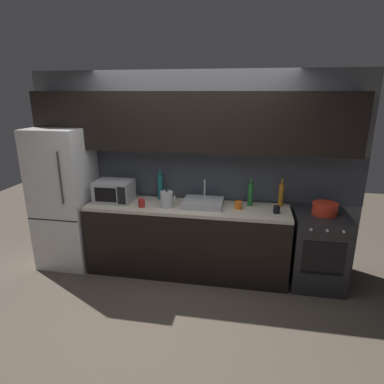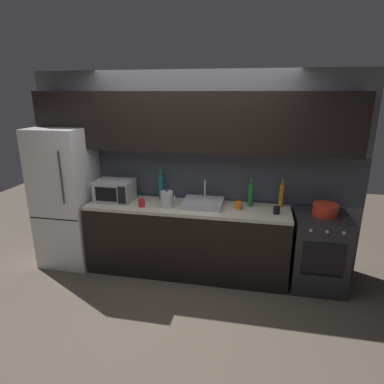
{
  "view_description": "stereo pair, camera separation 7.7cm",
  "coord_description": "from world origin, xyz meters",
  "views": [
    {
      "loc": [
        0.74,
        -2.82,
        2.24
      ],
      "look_at": [
        0.07,
        0.9,
        1.08
      ],
      "focal_mm": 30.69,
      "sensor_mm": 36.0,
      "label": 1
    },
    {
      "loc": [
        0.81,
        -2.81,
        2.24
      ],
      "look_at": [
        0.07,
        0.9,
        1.08
      ],
      "focal_mm": 30.69,
      "sensor_mm": 36.0,
      "label": 2
    }
  ],
  "objects": [
    {
      "name": "mug_dark",
      "position": [
        1.07,
        0.84,
        0.94
      ],
      "size": [
        0.07,
        0.07,
        0.09
      ],
      "primitive_type": "cylinder",
      "color": "black",
      "rests_on": "counter_run"
    },
    {
      "name": "mug_orange",
      "position": [
        0.63,
        0.91,
        0.95
      ],
      "size": [
        0.09,
        0.09,
        0.09
      ],
      "primitive_type": "cylinder",
      "color": "orange",
      "rests_on": "counter_run"
    },
    {
      "name": "wine_bottle_green",
      "position": [
        0.76,
        1.05,
        1.05
      ],
      "size": [
        0.06,
        0.06,
        0.35
      ],
      "color": "#1E6B2D",
      "rests_on": "counter_run"
    },
    {
      "name": "kettle",
      "position": [
        -0.23,
        0.83,
        1.0
      ],
      "size": [
        0.19,
        0.15,
        0.22
      ],
      "color": "#B7BABF",
      "rests_on": "counter_run"
    },
    {
      "name": "ground_plane",
      "position": [
        0.0,
        0.0,
        0.0
      ],
      "size": [
        10.0,
        10.0,
        0.0
      ],
      "primitive_type": "plane",
      "color": "#4C4238"
    },
    {
      "name": "refrigerator",
      "position": [
        -1.62,
        0.9,
        0.91
      ],
      "size": [
        0.68,
        0.69,
        1.82
      ],
      "color": "white",
      "rests_on": "ground"
    },
    {
      "name": "mug_red",
      "position": [
        -0.53,
        0.77,
        0.95
      ],
      "size": [
        0.08,
        0.08,
        0.1
      ],
      "primitive_type": "cylinder",
      "color": "#A82323",
      "rests_on": "counter_run"
    },
    {
      "name": "oven_range",
      "position": [
        1.58,
        0.9,
        0.45
      ],
      "size": [
        0.6,
        0.62,
        0.9
      ],
      "color": "#232326",
      "rests_on": "ground"
    },
    {
      "name": "microwave",
      "position": [
        -0.94,
        0.92,
        1.04
      ],
      "size": [
        0.46,
        0.35,
        0.27
      ],
      "color": "#A8AAAF",
      "rests_on": "counter_run"
    },
    {
      "name": "sink_basin",
      "position": [
        0.2,
        0.93,
        0.94
      ],
      "size": [
        0.48,
        0.38,
        0.3
      ],
      "color": "#ADAFB5",
      "rests_on": "counter_run"
    },
    {
      "name": "wine_bottle_amber",
      "position": [
        1.13,
        1.11,
        1.04
      ],
      "size": [
        0.06,
        0.06,
        0.35
      ],
      "color": "#B27019",
      "rests_on": "counter_run"
    },
    {
      "name": "back_wall",
      "position": [
        0.0,
        1.2,
        1.55
      ],
      "size": [
        4.23,
        0.44,
        2.5
      ],
      "color": "slate",
      "rests_on": "ground"
    },
    {
      "name": "counter_run",
      "position": [
        0.0,
        0.9,
        0.45
      ],
      "size": [
        2.49,
        0.6,
        0.9
      ],
      "color": "black",
      "rests_on": "ground"
    },
    {
      "name": "wine_bottle_teal",
      "position": [
        -0.39,
        1.11,
        1.07
      ],
      "size": [
        0.07,
        0.07,
        0.39
      ],
      "color": "#19666B",
      "rests_on": "counter_run"
    },
    {
      "name": "cooking_pot",
      "position": [
        1.6,
        0.9,
        0.97
      ],
      "size": [
        0.28,
        0.28,
        0.13
      ],
      "color": "red",
      "rests_on": "oven_range"
    }
  ]
}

